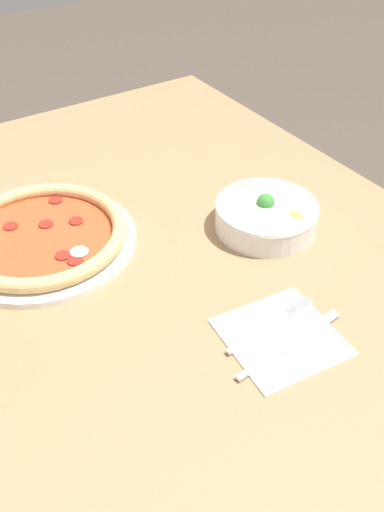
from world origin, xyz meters
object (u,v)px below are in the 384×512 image
object	(u,v)px
pizza	(41,236)
bowl	(266,214)
knife	(286,347)
fork	(270,326)

from	to	relation	value
pizza	bowl	xyz separation A→B (m)	(0.18, 0.36, 0.01)
bowl	knife	size ratio (longest dim) A/B	0.91
pizza	knife	size ratio (longest dim) A/B	1.62
pizza	knife	world-z (taller)	pizza
fork	bowl	bearing A→B (deg)	47.40
pizza	fork	bearing A→B (deg)	28.64
bowl	fork	xyz separation A→B (m)	(0.20, -0.15, -0.02)
pizza	fork	world-z (taller)	pizza
bowl	knife	distance (m)	0.30
knife	bowl	bearing A→B (deg)	51.52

